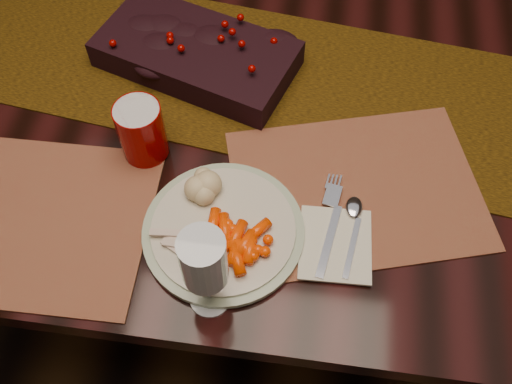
# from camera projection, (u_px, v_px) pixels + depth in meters

# --- Properties ---
(floor) EXTENTS (5.00, 5.00, 0.00)m
(floor) POSITION_uv_depth(u_px,v_px,m) (256.00, 260.00, 1.71)
(floor) COLOR black
(floor) RESTS_ON ground
(dining_table) EXTENTS (1.80, 1.00, 0.75)m
(dining_table) POSITION_uv_depth(u_px,v_px,m) (256.00, 193.00, 1.40)
(dining_table) COLOR black
(dining_table) RESTS_ON floor
(table_runner) EXTENTS (1.86, 0.61, 0.00)m
(table_runner) POSITION_uv_depth(u_px,v_px,m) (233.00, 73.00, 1.10)
(table_runner) COLOR black
(table_runner) RESTS_ON dining_table
(centerpiece) EXTENTS (0.41, 0.29, 0.07)m
(centerpiece) POSITION_uv_depth(u_px,v_px,m) (196.00, 50.00, 1.08)
(centerpiece) COLOR black
(centerpiece) RESTS_ON table_runner
(placemat_main) EXTENTS (0.48, 0.40, 0.00)m
(placemat_main) POSITION_uv_depth(u_px,v_px,m) (356.00, 189.00, 0.96)
(placemat_main) COLOR brown
(placemat_main) RESTS_ON dining_table
(placemat_second) EXTENTS (0.43, 0.32, 0.00)m
(placemat_second) POSITION_uv_depth(u_px,v_px,m) (20.00, 218.00, 0.93)
(placemat_second) COLOR brown
(placemat_second) RESTS_ON dining_table
(dinner_plate) EXTENTS (0.33, 0.33, 0.01)m
(dinner_plate) POSITION_uv_depth(u_px,v_px,m) (223.00, 230.00, 0.90)
(dinner_plate) COLOR beige
(dinner_plate) RESTS_ON placemat_main
(baby_carrots) EXTENTS (0.10, 0.09, 0.02)m
(baby_carrots) POSITION_uv_depth(u_px,v_px,m) (231.00, 240.00, 0.87)
(baby_carrots) COLOR #FC3D00
(baby_carrots) RESTS_ON dinner_plate
(mashed_potatoes) EXTENTS (0.10, 0.09, 0.05)m
(mashed_potatoes) POSITION_uv_depth(u_px,v_px,m) (210.00, 181.00, 0.92)
(mashed_potatoes) COLOR #C6B491
(mashed_potatoes) RESTS_ON dinner_plate
(turkey_shreds) EXTENTS (0.08, 0.07, 0.02)m
(turkey_shreds) POSITION_uv_depth(u_px,v_px,m) (172.00, 237.00, 0.88)
(turkey_shreds) COLOR tan
(turkey_shreds) RESTS_ON dinner_plate
(napkin) EXTENTS (0.12, 0.14, 0.00)m
(napkin) POSITION_uv_depth(u_px,v_px,m) (335.00, 244.00, 0.90)
(napkin) COLOR beige
(napkin) RESTS_ON placemat_main
(fork) EXTENTS (0.05, 0.17, 0.00)m
(fork) POSITION_uv_depth(u_px,v_px,m) (330.00, 229.00, 0.90)
(fork) COLOR #A7A9C1
(fork) RESTS_ON napkin
(spoon) EXTENTS (0.05, 0.14, 0.00)m
(spoon) POSITION_uv_depth(u_px,v_px,m) (353.00, 235.00, 0.90)
(spoon) COLOR silver
(spoon) RESTS_ON napkin
(red_cup) EXTENTS (0.09, 0.09, 0.11)m
(red_cup) POSITION_uv_depth(u_px,v_px,m) (142.00, 131.00, 0.95)
(red_cup) COLOR #820100
(red_cup) RESTS_ON placemat_main
(wine_glass) EXTENTS (0.08, 0.08, 0.18)m
(wine_glass) POSITION_uv_depth(u_px,v_px,m) (206.00, 274.00, 0.78)
(wine_glass) COLOR #A5C1CF
(wine_glass) RESTS_ON dining_table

